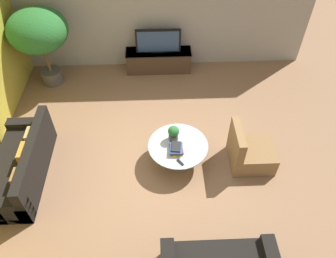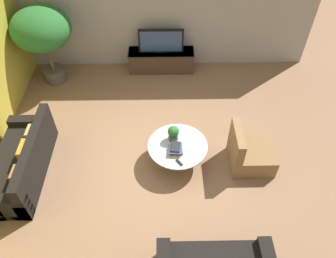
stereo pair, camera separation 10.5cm
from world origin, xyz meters
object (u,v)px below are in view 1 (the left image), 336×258
object	(u,v)px
coffee_table	(178,150)
potted_palm_tall	(39,33)
television	(158,41)
media_console	(159,60)
couch_by_wall	(22,166)
armchair_wicker	(249,152)
potted_plant_tabletop	(174,133)

from	to	relation	value
coffee_table	potted_palm_tall	world-z (taller)	potted_palm_tall
television	media_console	bearing A→B (deg)	90.00
media_console	potted_palm_tall	bearing A→B (deg)	-171.20
couch_by_wall	armchair_wicker	distance (m)	4.18
media_console	potted_plant_tabletop	distance (m)	2.84
armchair_wicker	potted_plant_tabletop	size ratio (longest dim) A/B	2.75
coffee_table	armchair_wicker	world-z (taller)	armchair_wicker
potted_palm_tall	armchair_wicker	bearing A→B (deg)	-32.04
television	potted_palm_tall	world-z (taller)	potted_palm_tall
coffee_table	potted_plant_tabletop	xyz separation A→B (m)	(-0.08, 0.16, 0.29)
potted_plant_tabletop	media_console	bearing A→B (deg)	94.49
television	potted_palm_tall	xyz separation A→B (m)	(-2.59, -0.40, 0.52)
media_console	coffee_table	distance (m)	2.98
coffee_table	couch_by_wall	distance (m)	2.85
couch_by_wall	potted_palm_tall	xyz separation A→B (m)	(-0.05, 2.81, 1.05)
television	coffee_table	xyz separation A→B (m)	(0.30, -2.96, -0.51)
media_console	coffee_table	bearing A→B (deg)	-84.23
couch_by_wall	potted_palm_tall	size ratio (longest dim) A/B	1.08
television	potted_plant_tabletop	world-z (taller)	television
media_console	coffee_table	xyz separation A→B (m)	(0.30, -2.96, 0.04)
television	potted_palm_tall	size ratio (longest dim) A/B	0.58
armchair_wicker	potted_palm_tall	size ratio (longest dim) A/B	0.46
television	potted_palm_tall	bearing A→B (deg)	-171.24
coffee_table	potted_palm_tall	size ratio (longest dim) A/B	0.60
coffee_table	potted_palm_tall	distance (m)	4.00
media_console	armchair_wicker	distance (m)	3.46
television	coffee_table	size ratio (longest dim) A/B	0.96
media_console	couch_by_wall	size ratio (longest dim) A/B	0.81
coffee_table	media_console	bearing A→B (deg)	95.77
armchair_wicker	potted_plant_tabletop	xyz separation A→B (m)	(-1.42, 0.24, 0.33)
media_console	television	xyz separation A→B (m)	(0.00, -0.00, 0.54)
television	coffee_table	distance (m)	3.02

